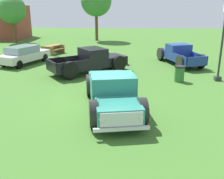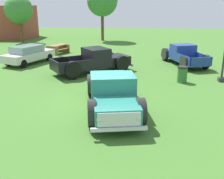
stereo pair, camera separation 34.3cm
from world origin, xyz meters
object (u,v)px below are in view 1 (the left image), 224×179
object	(u,v)px
lamp_post_near	(222,42)
picnic_table	(53,48)
oak_tree_east	(96,1)
pickup_truck_behind_left	(94,61)
pickup_truck_behind_right	(178,54)
oak_tree_west	(12,10)
pickup_truck_foreground	(113,95)
trash_can	(179,74)
sedan_distant_a	(24,55)

from	to	relation	value
lamp_post_near	picnic_table	distance (m)	14.94
lamp_post_near	oak_tree_east	distance (m)	20.11
pickup_truck_behind_left	pickup_truck_behind_right	distance (m)	6.85
picnic_table	oak_tree_west	xyz separation A→B (m)	(-6.36, 6.83, 3.28)
pickup_truck_foreground	pickup_truck_behind_right	bearing A→B (deg)	65.84
trash_can	oak_tree_east	bearing A→B (deg)	110.71
pickup_truck_behind_right	lamp_post_near	distance (m)	5.24
trash_can	lamp_post_near	bearing A→B (deg)	8.56
pickup_truck_foreground	oak_tree_east	bearing A→B (deg)	97.86
trash_can	pickup_truck_behind_left	bearing A→B (deg)	159.23
picnic_table	sedan_distant_a	bearing A→B (deg)	-102.89
pickup_truck_behind_left	sedan_distant_a	distance (m)	6.05
pickup_truck_behind_left	picnic_table	distance (m)	8.13
pickup_truck_foreground	trash_can	xyz separation A→B (m)	(3.67, 4.88, -0.30)
pickup_truck_foreground	picnic_table	size ratio (longest dim) A/B	2.48
pickup_truck_behind_left	pickup_truck_behind_right	size ratio (longest dim) A/B	1.04
pickup_truck_behind_left	sedan_distant_a	xyz separation A→B (m)	(-5.62, 2.25, -0.05)
sedan_distant_a	lamp_post_near	distance (m)	13.92
pickup_truck_behind_left	trash_can	size ratio (longest dim) A/B	5.69
trash_can	oak_tree_west	distance (m)	22.73
pickup_truck_behind_left	oak_tree_east	size ratio (longest dim) A/B	0.82
sedan_distant_a	trash_can	size ratio (longest dim) A/B	4.71
pickup_truck_behind_left	lamp_post_near	size ratio (longest dim) A/B	1.23
pickup_truck_behind_right	oak_tree_east	bearing A→B (deg)	120.53
pickup_truck_behind_left	oak_tree_west	size ratio (longest dim) A/B	1.00
oak_tree_east	trash_can	bearing A→B (deg)	-69.29
pickup_truck_behind_right	picnic_table	xyz separation A→B (m)	(-10.71, 3.60, -0.22)
sedan_distant_a	oak_tree_east	bearing A→B (deg)	73.57
pickup_truck_behind_left	oak_tree_east	xyz separation A→B (m)	(-1.54, 16.07, 3.94)
lamp_post_near	sedan_distant_a	bearing A→B (deg)	163.60
pickup_truck_behind_left	oak_tree_west	xyz separation A→B (m)	(-10.96, 13.53, 3.00)
lamp_post_near	oak_tree_west	xyz separation A→B (m)	(-18.61, 15.18, 1.47)
pickup_truck_foreground	trash_can	bearing A→B (deg)	53.09
trash_can	oak_tree_east	xyz separation A→B (m)	(-6.84, 18.08, 4.24)
pickup_truck_foreground	pickup_truck_behind_right	size ratio (longest dim) A/B	1.08
oak_tree_west	oak_tree_east	bearing A→B (deg)	15.10
pickup_truck_foreground	oak_tree_west	bearing A→B (deg)	121.66
pickup_truck_behind_left	lamp_post_near	xyz separation A→B (m)	(7.65, -1.65, 1.53)
oak_tree_west	lamp_post_near	bearing A→B (deg)	-39.20
pickup_truck_behind_left	pickup_truck_behind_right	world-z (taller)	pickup_truck_behind_left
pickup_truck_foreground	sedan_distant_a	world-z (taller)	pickup_truck_foreground
sedan_distant_a	oak_tree_west	distance (m)	12.85
lamp_post_near	trash_can	world-z (taller)	lamp_post_near
lamp_post_near	trash_can	distance (m)	3.00
picnic_table	trash_can	bearing A→B (deg)	-41.36
pickup_truck_behind_left	lamp_post_near	distance (m)	7.97
pickup_truck_foreground	sedan_distant_a	size ratio (longest dim) A/B	1.25
oak_tree_east	sedan_distant_a	bearing A→B (deg)	-106.43
pickup_truck_behind_right	oak_tree_east	world-z (taller)	oak_tree_east
pickup_truck_behind_right	lamp_post_near	bearing A→B (deg)	-72.02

